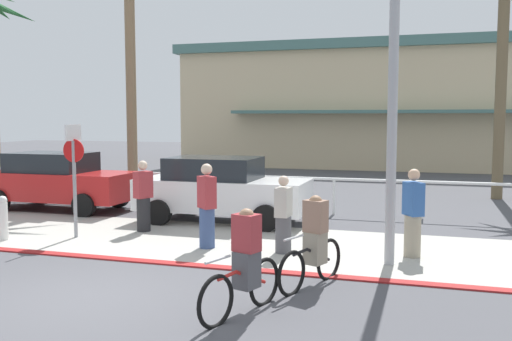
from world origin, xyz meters
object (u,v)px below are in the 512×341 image
Objects in this scene: pedestrian_2 at (143,199)px; pedestrian_3 at (283,218)px; car_white_2 at (221,189)px; pedestrian_1 at (207,209)px; cyclist_red_0 at (245,264)px; bollard_1 at (3,218)px; cyclist_black_1 at (314,243)px; car_red_1 at (58,180)px; streetlight_curb at (393,27)px; pedestrian_0 at (413,217)px; palm_tree_3 at (504,18)px; stop_sign_bike_lane at (74,164)px.

pedestrian_3 is (3.71, -1.13, -0.07)m from pedestrian_2.
car_white_2 is at bearing 129.85° from pedestrian_3.
cyclist_red_0 is at bearing -60.63° from pedestrian_1.
bollard_1 is 7.16m from cyclist_red_0.
pedestrian_1 is at bearing 143.90° from cyclist_black_1.
car_red_1 is 10.56m from cyclist_red_0.
streetlight_curb is 4.36× the size of cyclist_black_1.
cyclist_red_0 is 1.00× the size of pedestrian_0.
pedestrian_2 is 3.88m from pedestrian_3.
pedestrian_3 reaches higher than cyclist_black_1.
pedestrian_0 reaches higher than cyclist_black_1.
bollard_1 is 0.58× the size of pedestrian_0.
pedestrian_3 is at bearing 117.19° from cyclist_black_1.
palm_tree_3 is at bearing 42.24° from car_white_2.
pedestrian_2 is (-4.06, 4.66, 0.09)m from cyclist_red_0.
pedestrian_2 is (2.49, 1.78, 0.27)m from bollard_1.
streetlight_curb is (6.93, -0.58, 2.60)m from stop_sign_bike_lane.
cyclist_red_0 is at bearing -109.37° from palm_tree_3.
car_red_1 is 2.80× the size of pedestrian_3.
streetlight_curb is 5.09m from pedestrian_1.
car_red_1 is at bearing 158.51° from streetlight_curb.
car_white_2 is 2.56× the size of cyclist_black_1.
cyclist_red_0 is at bearing -40.48° from car_red_1.
pedestrian_0 is at bearing 58.00° from cyclist_black_1.
car_white_2 reaches higher than pedestrian_3.
palm_tree_3 is 1.81× the size of car_red_1.
pedestrian_1 is (0.77, -2.90, -0.04)m from car_white_2.
car_white_2 is at bearing 42.71° from bollard_1.
stop_sign_bike_lane is at bearing -177.22° from pedestrian_0.
pedestrian_2 is at bearing 146.85° from cyclist_black_1.
stop_sign_bike_lane is 1.47× the size of cyclist_red_0.
car_white_2 is at bearing 52.85° from pedestrian_2.
pedestrian_3 is at bearing 5.97° from bollard_1.
cyclist_red_0 is 1.02× the size of pedestrian_2.
pedestrian_1 is at bearing 119.37° from cyclist_red_0.
stop_sign_bike_lane is 1.47× the size of pedestrian_0.
palm_tree_3 reaches higher than cyclist_red_0.
pedestrian_1 is 1.04× the size of pedestrian_2.
stop_sign_bike_lane is at bearing 145.32° from cyclist_red_0.
stop_sign_bike_lane is 0.58× the size of car_white_2.
streetlight_curb is at bearing -37.13° from car_white_2.
car_white_2 is 2.18m from pedestrian_2.
streetlight_curb is 4.31× the size of cyclist_red_0.
cyclist_black_1 is 1.01× the size of pedestrian_2.
pedestrian_2 is at bearing -28.88° from car_red_1.
pedestrian_1 reaches higher than pedestrian_2.
car_red_1 is 6.93m from pedestrian_1.
car_red_1 is at bearing 156.62° from pedestrian_3.
pedestrian_1 is (-6.56, -9.57, -5.09)m from palm_tree_3.
pedestrian_1 is at bearing -1.67° from stop_sign_bike_lane.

